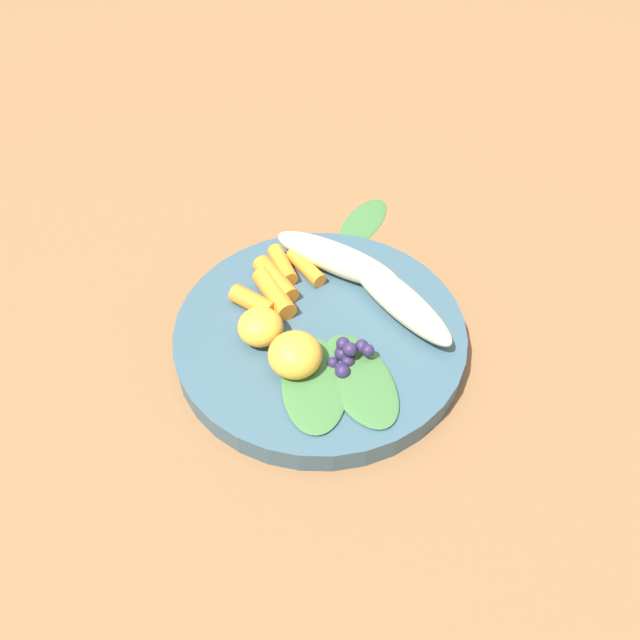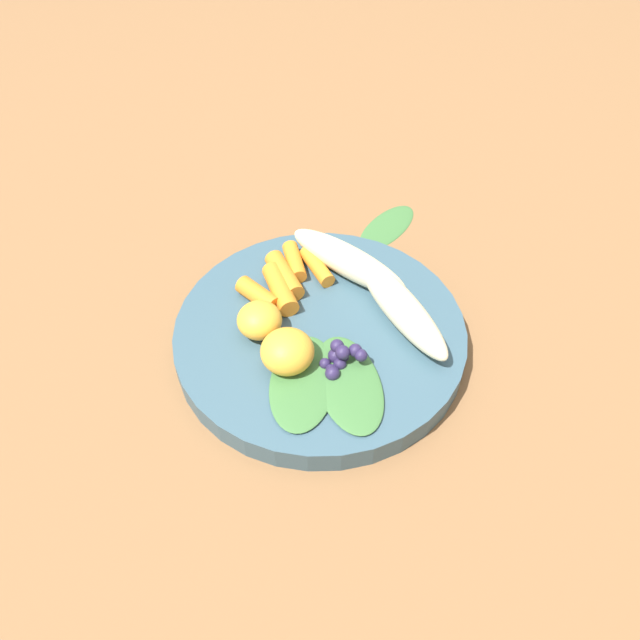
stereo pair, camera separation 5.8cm
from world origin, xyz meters
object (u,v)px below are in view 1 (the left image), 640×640
at_px(kale_leaf_stray, 364,221).
at_px(bowl, 320,335).
at_px(banana_peeled_right, 398,299).
at_px(orange_segment_near, 295,355).
at_px(banana_peeled_left, 337,259).

bearing_deg(kale_leaf_stray, bowl, -167.03).
relative_size(banana_peeled_right, orange_segment_near, 2.96).
bearing_deg(bowl, banana_peeled_right, -168.44).
height_order(bowl, orange_segment_near, orange_segment_near).
xyz_separation_m(bowl, banana_peeled_left, (-0.02, -0.08, 0.03)).
xyz_separation_m(orange_segment_near, kale_leaf_stray, (-0.09, -0.23, -0.04)).
bearing_deg(bowl, orange_segment_near, 61.33).
distance_m(banana_peeled_right, orange_segment_near, 0.12).
distance_m(banana_peeled_left, orange_segment_near, 0.13).
relative_size(bowl, banana_peeled_left, 1.96).
relative_size(bowl, kale_leaf_stray, 2.84).
distance_m(bowl, banana_peeled_left, 0.09).
bearing_deg(banana_peeled_left, orange_segment_near, 104.13).
relative_size(banana_peeled_left, kale_leaf_stray, 1.45).
distance_m(bowl, kale_leaf_stray, 0.19).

